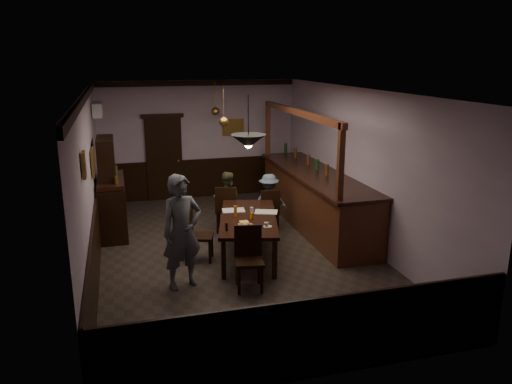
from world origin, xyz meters
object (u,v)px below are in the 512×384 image
object	(u,v)px
pendant_iron	(248,141)
pendant_brass_far	(215,111)
soda_can	(252,216)
bar_counter	(315,198)
chair_near	(249,255)
coffee_cup	(266,224)
chair_far_left	(226,207)
sideboard	(111,196)
chair_side	(197,232)
person_seated_left	(227,200)
pendant_brass_mid	(224,121)
person_seated_right	(269,201)
chair_far_right	(270,209)
person_standing	(182,232)
dining_table	(248,220)

from	to	relation	value
pendant_iron	pendant_brass_far	xyz separation A→B (m)	(0.30, 4.24, 0.03)
soda_can	bar_counter	bearing A→B (deg)	37.12
chair_near	coffee_cup	world-z (taller)	chair_near
chair_far_left	sideboard	distance (m)	2.36
chair_near	chair_side	xyz separation A→B (m)	(-0.62, 1.31, -0.02)
coffee_cup	bar_counter	distance (m)	2.46
person_seated_left	pendant_brass_mid	size ratio (longest dim) A/B	1.53
pendant_iron	person_seated_right	bearing A→B (deg)	64.93
bar_counter	pendant_brass_mid	bearing A→B (deg)	168.91
soda_can	pendant_brass_far	bearing A→B (deg)	88.72
chair_far_left	person_seated_right	size ratio (longest dim) A/B	0.85
chair_far_right	chair_side	size ratio (longest dim) A/B	0.97
sideboard	bar_counter	world-z (taller)	bar_counter
chair_far_left	chair_far_right	bearing A→B (deg)	-177.55
bar_counter	soda_can	bearing A→B (deg)	-142.88
coffee_cup	pendant_brass_far	distance (m)	4.36
chair_near	bar_counter	size ratio (longest dim) A/B	0.22
person_standing	person_seated_left	xyz separation A→B (m)	(1.27, 2.57, -0.30)
dining_table	person_seated_right	world-z (taller)	person_seated_right
person_seated_left	coffee_cup	xyz separation A→B (m)	(0.21, -2.25, 0.18)
person_standing	pendant_brass_mid	world-z (taller)	pendant_brass_mid
bar_counter	chair_near	bearing A→B (deg)	-130.76
person_seated_left	bar_counter	bearing A→B (deg)	-167.40
person_standing	bar_counter	xyz separation A→B (m)	(3.12, 2.14, -0.28)
person_standing	pendant_brass_far	bearing A→B (deg)	53.52
person_standing	soda_can	size ratio (longest dim) A/B	15.32
pendant_brass_mid	pendant_brass_far	distance (m)	1.91
chair_far_left	coffee_cup	bearing A→B (deg)	114.28
sideboard	pendant_iron	world-z (taller)	pendant_iron
dining_table	chair_far_right	size ratio (longest dim) A/B	2.56
dining_table	person_seated_left	world-z (taller)	person_seated_left
chair_far_left	chair_far_right	size ratio (longest dim) A/B	1.08
chair_far_left	chair_near	world-z (taller)	chair_near
coffee_cup	chair_far_right	bearing A→B (deg)	85.27
chair_far_right	bar_counter	xyz separation A→B (m)	(1.04, 0.07, 0.13)
dining_table	person_standing	world-z (taller)	person_standing
person_standing	person_seated_right	bearing A→B (deg)	29.03
pendant_brass_mid	dining_table	bearing A→B (deg)	-86.38
pendant_brass_far	soda_can	bearing A→B (deg)	-91.28
dining_table	person_seated_right	size ratio (longest dim) A/B	2.01
person_seated_right	person_standing	bearing A→B (deg)	52.92
bar_counter	chair_far_right	bearing A→B (deg)	-176.29
sideboard	dining_table	bearing A→B (deg)	-38.14
person_seated_left	person_seated_right	distance (m)	0.90
chair_near	pendant_brass_mid	distance (m)	3.34
chair_far_left	pendant_iron	distance (m)	2.73
bar_counter	pendant_brass_mid	size ratio (longest dim) A/B	5.57
dining_table	pendant_brass_far	size ratio (longest dim) A/B	2.94
person_seated_left	coffee_cup	size ratio (longest dim) A/B	15.47
chair_near	coffee_cup	xyz separation A→B (m)	(0.48, 0.64, 0.25)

